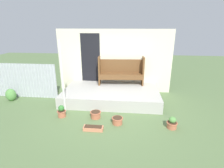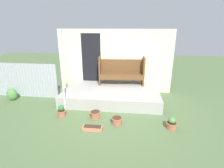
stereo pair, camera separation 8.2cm
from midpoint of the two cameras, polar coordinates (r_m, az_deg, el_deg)
The scene contains 12 objects.
ground_plane at distance 5.86m, azimuth -1.15°, elevation -9.17°, with size 24.00×24.00×0.00m, color #5B7547.
porch_slab at distance 6.69m, azimuth -0.62°, elevation -3.52°, with size 3.56×2.03×0.42m.
house_wall at distance 7.37m, azimuth -0.05°, elevation 7.49°, with size 4.76×0.08×2.60m.
fence_corrugated at distance 7.80m, azimuth -28.85°, elevation 1.01°, with size 3.19×0.05×1.36m.
support_post at distance 5.73m, azimuth -16.34°, elevation 1.95°, with size 0.06×0.06×2.32m.
bench at distance 7.07m, azimuth 2.63°, elevation 4.37°, with size 1.83×0.53×1.14m.
flower_pot_left at distance 5.75m, azimuth -16.54°, elevation -8.68°, with size 0.28×0.28×0.39m.
flower_pot_middle at distance 5.51m, azimuth -5.80°, elevation -9.83°, with size 0.34×0.34×0.21m.
flower_pot_right at distance 5.19m, azimuth 1.31°, elevation -11.75°, with size 0.33×0.33×0.20m.
flower_pot_far_right at distance 5.23m, azimuth 18.59°, elevation -12.03°, with size 0.30×0.30×0.35m.
planter_box_rect at distance 4.97m, azimuth -6.61°, elevation -14.15°, with size 0.54×0.20×0.11m.
shrub_by_fence at distance 7.66m, azimuth -30.40°, elevation -3.06°, with size 0.38×0.34×0.47m.
Camera 1 is at (0.61, -5.14, 2.74)m, focal length 28.00 mm.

